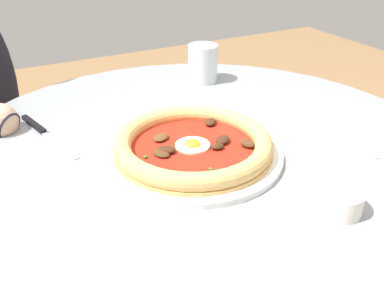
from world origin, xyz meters
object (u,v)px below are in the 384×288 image
object	(u,v)px
water_glass	(203,65)
dining_table	(200,222)
steak_knife	(41,130)
ramekin_capers	(339,200)
fork_utensil	(367,136)
pizza_on_plate	(193,147)

from	to	relation	value
water_glass	dining_table	bearing A→B (deg)	-29.91
dining_table	steak_knife	xyz separation A→B (m)	(-0.19, -0.25, 0.18)
ramekin_capers	fork_utensil	world-z (taller)	ramekin_capers
ramekin_capers	steak_knife	bearing A→B (deg)	-144.66
water_glass	ramekin_capers	world-z (taller)	water_glass
pizza_on_plate	steak_knife	distance (m)	0.31
dining_table	steak_knife	bearing A→B (deg)	-128.11
pizza_on_plate	water_glass	size ratio (longest dim) A/B	3.42
steak_knife	ramekin_capers	size ratio (longest dim) A/B	3.29
water_glass	ramekin_capers	bearing A→B (deg)	-9.14
dining_table	water_glass	world-z (taller)	water_glass
dining_table	water_glass	xyz separation A→B (m)	(-0.29, 0.17, 0.22)
water_glass	steak_knife	bearing A→B (deg)	-76.83
steak_knife	ramekin_capers	world-z (taller)	ramekin_capers
dining_table	ramekin_capers	world-z (taller)	ramekin_capers
dining_table	pizza_on_plate	world-z (taller)	pizza_on_plate
dining_table	water_glass	bearing A→B (deg)	150.09
dining_table	steak_knife	size ratio (longest dim) A/B	4.34
steak_knife	pizza_on_plate	bearing A→B (deg)	43.87
steak_knife	fork_utensil	xyz separation A→B (m)	(0.31, 0.54, -0.00)
dining_table	pizza_on_plate	bearing A→B (deg)	-46.25
water_glass	ramekin_capers	distance (m)	0.56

